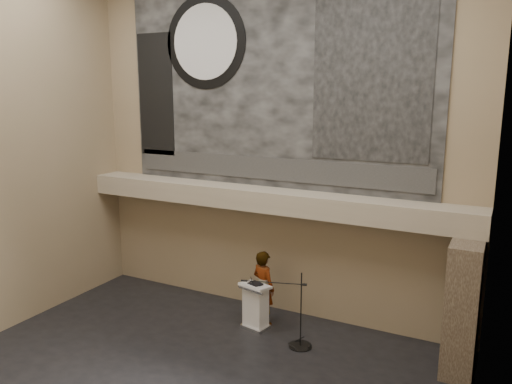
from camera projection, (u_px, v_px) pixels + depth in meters
The scene contains 17 objects.
wall_back at pixel (271, 144), 12.12m from camera, with size 10.00×0.02×8.50m, color #877556.
wall_right at pixel (487, 193), 6.40m from camera, with size 0.02×8.00×8.50m, color #877556.
soffit at pixel (264, 199), 12.04m from camera, with size 10.00×0.80×0.50m, color gray.
sprinkler_left at pixel (207, 204), 12.77m from camera, with size 0.04×0.04×0.06m, color #B2893D.
sprinkler_right at pixel (338, 220), 11.20m from camera, with size 0.04×0.04×0.06m, color #B2893D.
banner at pixel (271, 83), 11.80m from camera, with size 8.00×0.05×5.00m, color black.
banner_text_strip at pixel (270, 169), 12.19m from camera, with size 7.76×0.02×0.55m, color #2C2C2C.
banner_clock_rim at pixel (205, 42), 12.38m from camera, with size 2.30×2.30×0.02m, color black.
banner_clock_face at pixel (205, 42), 12.36m from camera, with size 1.84×1.84×0.02m, color silver.
banner_building_print at pixel (371, 78), 10.67m from camera, with size 2.60×0.02×3.60m, color black.
banner_brick_print at pixel (156, 95), 13.36m from camera, with size 1.10×0.02×3.20m, color black.
stone_pier at pixel (463, 305), 9.88m from camera, with size 0.60×1.40×2.70m, color #45372A.
lectern at pixel (256, 306), 11.72m from camera, with size 0.76×0.61×1.13m.
binder at pixel (255, 284), 11.59m from camera, with size 0.30×0.24×0.04m, color black.
papers at pixel (250, 284), 11.62m from camera, with size 0.23×0.32×0.01m, color silver.
speaker_person at pixel (263, 288), 11.90m from camera, with size 0.66×0.44×1.82m, color white.
mic_stand at pixel (298, 335), 10.94m from camera, with size 1.53×0.67×1.71m.
Camera 1 is at (5.23, -6.93, 5.56)m, focal length 35.00 mm.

